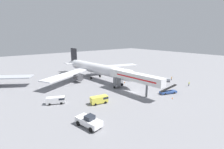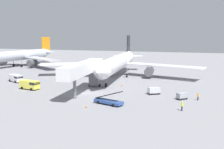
% 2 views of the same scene
% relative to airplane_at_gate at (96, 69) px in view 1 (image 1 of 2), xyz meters
% --- Properties ---
extents(ground_plane, '(300.00, 300.00, 0.00)m').
position_rel_airplane_at_gate_xyz_m(ground_plane, '(-0.23, -24.81, -4.76)').
color(ground_plane, gray).
extents(airplane_at_gate, '(53.23, 49.56, 13.18)m').
position_rel_airplane_at_gate_xyz_m(airplane_at_gate, '(0.00, 0.00, 0.00)').
color(airplane_at_gate, silver).
rests_on(airplane_at_gate, ground).
extents(jet_bridge, '(4.66, 21.97, 7.37)m').
position_rel_airplane_at_gate_xyz_m(jet_bridge, '(-1.02, -24.50, 0.83)').
color(jet_bridge, silver).
rests_on(jet_bridge, ground).
extents(pushback_tug, '(4.03, 6.81, 2.69)m').
position_rel_airplane_at_gate_xyz_m(pushback_tug, '(-24.72, -34.38, -3.51)').
color(pushback_tug, white).
rests_on(pushback_tug, ground).
extents(belt_loader_truck, '(6.51, 3.93, 3.04)m').
position_rel_airplane_at_gate_xyz_m(belt_loader_truck, '(8.00, -33.30, -4.01)').
color(belt_loader_truck, '#2D4C8E').
rests_on(belt_loader_truck, ground).
extents(service_van_far_left, '(5.49, 3.04, 2.24)m').
position_rel_airplane_at_gate_xyz_m(service_van_far_left, '(-15.57, -25.31, -3.49)').
color(service_van_far_left, '#E5DB4C').
rests_on(service_van_far_left, ground).
extents(service_van_rear_left, '(5.57, 3.94, 2.10)m').
position_rel_airplane_at_gate_xyz_m(service_van_rear_left, '(-25.78, -17.46, -3.56)').
color(service_van_rear_left, white).
rests_on(service_van_rear_left, ground).
extents(baggage_cart_near_center, '(3.04, 2.69, 1.59)m').
position_rel_airplane_at_gate_xyz_m(baggage_cart_near_center, '(15.00, -21.27, -3.88)').
color(baggage_cart_near_center, '#38383D').
rests_on(baggage_cart_near_center, ground).
extents(baggage_cart_near_right, '(2.47, 2.53, 1.44)m').
position_rel_airplane_at_gate_xyz_m(baggage_cart_near_right, '(21.54, -24.46, -3.96)').
color(baggage_cart_near_right, '#38383D').
rests_on(baggage_cart_near_right, ground).
extents(ground_crew_worker_foreground, '(0.38, 0.38, 1.65)m').
position_rel_airplane_at_gate_xyz_m(ground_crew_worker_foreground, '(24.81, -24.16, -3.89)').
color(ground_crew_worker_foreground, '#1E2333').
rests_on(ground_crew_worker_foreground, ground).
extents(ground_crew_worker_midground, '(0.37, 0.37, 1.80)m').
position_rel_airplane_at_gate_xyz_m(ground_crew_worker_midground, '(22.18, -33.55, -3.81)').
color(ground_crew_worker_midground, '#1E2333').
rests_on(ground_crew_worker_midground, ground).
extents(safety_cone_alpha, '(0.35, 0.35, 0.55)m').
position_rel_airplane_at_gate_xyz_m(safety_cone_alpha, '(4.67, -37.00, -4.49)').
color(safety_cone_alpha, black).
rests_on(safety_cone_alpha, ground).
extents(safety_cone_bravo, '(0.46, 0.46, 0.71)m').
position_rel_airplane_at_gate_xyz_m(safety_cone_bravo, '(5.19, -14.01, -4.41)').
color(safety_cone_bravo, black).
rests_on(safety_cone_bravo, ground).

